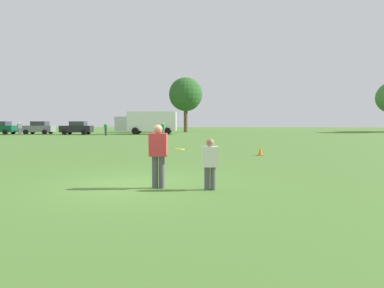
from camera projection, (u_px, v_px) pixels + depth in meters
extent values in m
plane|color=#47702D|center=(136.00, 185.00, 9.53)|extent=(173.62, 173.62, 0.00)
cylinder|color=#4C4C51|center=(155.00, 172.00, 9.10)|extent=(0.17, 0.17, 0.91)
cylinder|color=#4C4C51|center=(162.00, 172.00, 9.09)|extent=(0.17, 0.17, 0.91)
cube|color=red|center=(158.00, 145.00, 9.04)|extent=(0.49, 0.29, 0.64)
sphere|color=tan|center=(158.00, 129.00, 9.01)|extent=(0.25, 0.25, 0.25)
cylinder|color=#4C4C51|center=(213.00, 178.00, 8.87)|extent=(0.15, 0.15, 0.64)
cylinder|color=#4C4C51|center=(207.00, 178.00, 8.87)|extent=(0.15, 0.15, 0.64)
cube|color=silver|center=(210.00, 157.00, 8.82)|extent=(0.45, 0.28, 0.56)
sphere|color=#8C664C|center=(210.00, 143.00, 8.80)|extent=(0.22, 0.22, 0.22)
cylinder|color=yellow|center=(180.00, 149.00, 9.01)|extent=(0.27, 0.27, 0.04)
cube|color=#D8590C|center=(260.00, 155.00, 17.69)|extent=(0.32, 0.32, 0.03)
cone|color=orange|center=(260.00, 151.00, 17.67)|extent=(0.24, 0.24, 0.45)
cube|color=#0C4C2D|center=(0.00, 129.00, 45.23)|extent=(4.31, 2.07, 0.90)
cube|color=#2D333D|center=(1.00, 124.00, 45.18)|extent=(2.10, 1.77, 0.64)
cylinder|color=black|center=(5.00, 132.00, 44.28)|extent=(0.67, 0.26, 0.66)
cylinder|color=black|center=(13.00, 132.00, 46.27)|extent=(0.67, 0.26, 0.66)
cube|color=slate|center=(38.00, 129.00, 45.63)|extent=(4.31, 2.07, 0.90)
cube|color=#2D333D|center=(40.00, 124.00, 45.58)|extent=(2.10, 1.77, 0.64)
cylinder|color=black|center=(26.00, 132.00, 44.66)|extent=(0.67, 0.26, 0.66)
cylinder|color=black|center=(33.00, 132.00, 46.65)|extent=(0.67, 0.26, 0.66)
cylinder|color=black|center=(45.00, 132.00, 44.68)|extent=(0.67, 0.26, 0.66)
cylinder|color=black|center=(51.00, 132.00, 46.67)|extent=(0.67, 0.26, 0.66)
cube|color=black|center=(77.00, 129.00, 44.33)|extent=(4.31, 2.07, 0.90)
cube|color=#2D333D|center=(78.00, 124.00, 44.28)|extent=(2.10, 1.77, 0.64)
cylinder|color=black|center=(64.00, 132.00, 43.35)|extent=(0.67, 0.26, 0.66)
cylinder|color=black|center=(70.00, 132.00, 45.34)|extent=(0.67, 0.26, 0.66)
cylinder|color=black|center=(84.00, 132.00, 43.37)|extent=(0.67, 0.26, 0.66)
cylinder|color=black|center=(88.00, 132.00, 45.36)|extent=(0.67, 0.26, 0.66)
cube|color=white|center=(152.00, 121.00, 45.85)|extent=(6.95, 2.94, 2.70)
cube|color=#B2B2B7|center=(123.00, 124.00, 45.84)|extent=(1.95, 2.41, 2.00)
cylinder|color=black|center=(135.00, 131.00, 44.56)|extent=(0.98, 0.34, 0.96)
cylinder|color=black|center=(138.00, 130.00, 47.30)|extent=(0.98, 0.34, 0.96)
cylinder|color=black|center=(167.00, 131.00, 44.60)|extent=(0.98, 0.34, 0.96)
cylinder|color=black|center=(168.00, 130.00, 47.33)|extent=(0.98, 0.34, 0.96)
cylinder|color=gray|center=(162.00, 133.00, 40.60)|extent=(0.16, 0.16, 0.84)
cylinder|color=gray|center=(164.00, 133.00, 40.53)|extent=(0.16, 0.16, 0.84)
cube|color=#338C4C|center=(163.00, 127.00, 40.51)|extent=(0.52, 0.39, 0.60)
sphere|color=#D8AD8C|center=(163.00, 124.00, 40.48)|extent=(0.23, 0.23, 0.23)
cylinder|color=#4C4C51|center=(19.00, 132.00, 42.66)|extent=(0.16, 0.16, 0.87)
cylinder|color=#4C4C51|center=(21.00, 132.00, 42.80)|extent=(0.16, 0.16, 0.87)
cube|color=#595960|center=(20.00, 126.00, 42.68)|extent=(0.49, 0.54, 0.62)
sphere|color=#D8AD8C|center=(19.00, 123.00, 42.65)|extent=(0.24, 0.24, 0.24)
cylinder|color=#4C4C51|center=(105.00, 132.00, 41.91)|extent=(0.15, 0.15, 0.81)
cylinder|color=#4C4C51|center=(107.00, 132.00, 41.89)|extent=(0.15, 0.15, 0.81)
cube|color=#338C4C|center=(106.00, 127.00, 41.85)|extent=(0.45, 0.28, 0.58)
sphere|color=tan|center=(106.00, 124.00, 41.83)|extent=(0.22, 0.22, 0.22)
cylinder|color=brown|center=(186.00, 120.00, 54.33)|extent=(0.65, 0.65, 3.93)
sphere|color=#285623|center=(186.00, 94.00, 54.02)|extent=(5.61, 5.61, 5.61)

